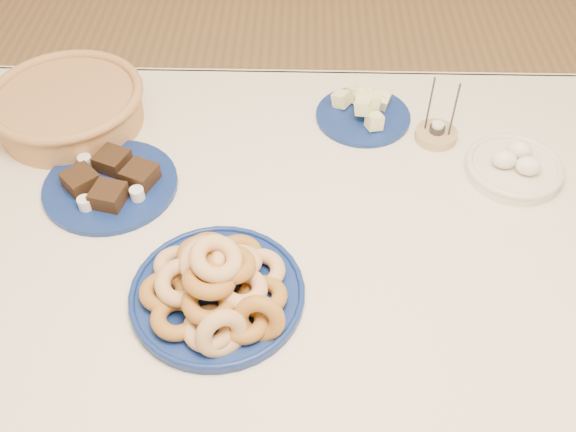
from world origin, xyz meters
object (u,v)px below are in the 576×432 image
object	(u,v)px
candle_holder	(436,134)
egg_bowl	(514,167)
wicker_basket	(68,106)
melon_plate	(365,108)
donut_platter	(217,288)
dining_table	(289,266)
brownie_plate	(110,183)

from	to	relation	value
candle_holder	egg_bowl	xyz separation A→B (m)	(0.15, -0.11, 0.01)
egg_bowl	wicker_basket	bearing A→B (deg)	171.29
melon_plate	candle_holder	distance (m)	0.17
donut_platter	melon_plate	distance (m)	0.61
donut_platter	candle_holder	xyz separation A→B (m)	(0.45, 0.46, -0.02)
dining_table	melon_plate	world-z (taller)	melon_plate
brownie_plate	candle_holder	bearing A→B (deg)	14.24
melon_plate	candle_holder	bearing A→B (deg)	-26.53
dining_table	candle_holder	bearing A→B (deg)	41.92
melon_plate	wicker_basket	xyz separation A→B (m)	(-0.68, -0.04, 0.03)
melon_plate	dining_table	bearing A→B (deg)	-114.58
donut_platter	melon_plate	size ratio (longest dim) A/B	1.56
dining_table	wicker_basket	size ratio (longest dim) A/B	4.41
dining_table	donut_platter	size ratio (longest dim) A/B	4.29
wicker_basket	candle_holder	world-z (taller)	candle_holder
brownie_plate	candle_holder	xyz separation A→B (m)	(0.70, 0.18, -0.00)
egg_bowl	donut_platter	bearing A→B (deg)	-149.99
donut_platter	wicker_basket	bearing A→B (deg)	128.14
wicker_basket	candle_holder	size ratio (longest dim) A/B	2.48
egg_bowl	candle_holder	bearing A→B (deg)	142.43
brownie_plate	candle_holder	distance (m)	0.72
brownie_plate	egg_bowl	world-z (taller)	egg_bowl
donut_platter	dining_table	bearing A→B (deg)	53.81
dining_table	brownie_plate	size ratio (longest dim) A/B	4.65
brownie_plate	wicker_basket	bearing A→B (deg)	122.25
candle_holder	egg_bowl	size ratio (longest dim) A/B	0.66
melon_plate	brownie_plate	xyz separation A→B (m)	(-0.54, -0.25, -0.01)
melon_plate	brownie_plate	distance (m)	0.60
dining_table	melon_plate	size ratio (longest dim) A/B	6.70
dining_table	egg_bowl	world-z (taller)	egg_bowl
wicker_basket	egg_bowl	xyz separation A→B (m)	(0.98, -0.15, -0.03)
dining_table	wicker_basket	bearing A→B (deg)	147.13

